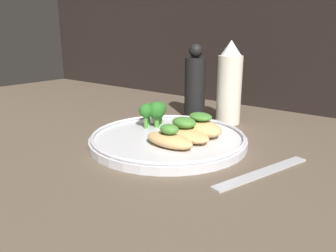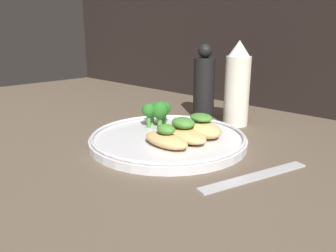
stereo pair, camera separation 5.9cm
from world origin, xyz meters
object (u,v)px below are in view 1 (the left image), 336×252
plate (168,139)px  broccoli_bunch (153,111)px  sauce_bottle (229,85)px  pepper_grinder (195,85)px

plate → broccoli_bunch: broccoli_bunch is taller
plate → sauce_bottle: 21.20cm
broccoli_bunch → sauce_bottle: (8.05, 16.30, 4.06)cm
pepper_grinder → plate: bearing=-69.1°
plate → broccoli_bunch: size_ratio=4.19×
plate → pepper_grinder: 22.14cm
plate → pepper_grinder: size_ratio=1.66×
broccoli_bunch → pepper_grinder: 16.63cm
broccoli_bunch → sauce_bottle: size_ratio=0.38×
plate → broccoli_bunch: 8.19cm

